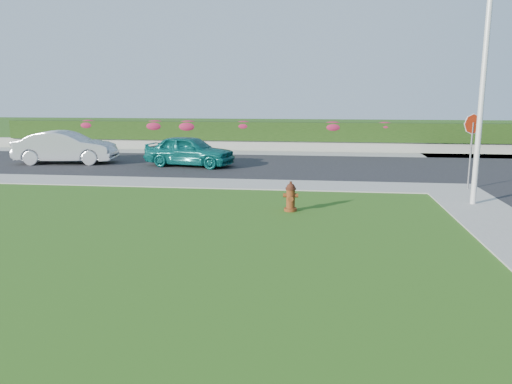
# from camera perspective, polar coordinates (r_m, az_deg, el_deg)

# --- Properties ---
(ground) EXTENTS (120.00, 120.00, 0.00)m
(ground) POSITION_cam_1_polar(r_m,az_deg,el_deg) (9.96, -6.69, -8.38)
(ground) COLOR black
(ground) RESTS_ON ground
(street_far) EXTENTS (26.00, 8.00, 0.04)m
(street_far) POSITION_cam_1_polar(r_m,az_deg,el_deg) (24.46, -10.25, 3.19)
(street_far) COLOR black
(street_far) RESTS_ON ground
(sidewalk_far) EXTENTS (24.00, 2.00, 0.04)m
(sidewalk_far) POSITION_cam_1_polar(r_m,az_deg,el_deg) (20.19, -17.19, 1.22)
(sidewalk_far) COLOR gray
(sidewalk_far) RESTS_ON ground
(curb_corner) EXTENTS (2.00, 2.00, 0.04)m
(curb_corner) POSITION_cam_1_polar(r_m,az_deg,el_deg) (18.99, 21.41, 0.35)
(curb_corner) COLOR gray
(curb_corner) RESTS_ON ground
(sidewalk_beyond) EXTENTS (34.00, 2.00, 0.04)m
(sidewalk_beyond) POSITION_cam_1_polar(r_m,az_deg,el_deg) (28.49, 0.51, 4.47)
(sidewalk_beyond) COLOR gray
(sidewalk_beyond) RESTS_ON ground
(retaining_wall) EXTENTS (34.00, 0.40, 0.60)m
(retaining_wall) POSITION_cam_1_polar(r_m,az_deg,el_deg) (29.94, 0.85, 5.33)
(retaining_wall) COLOR gray
(retaining_wall) RESTS_ON ground
(hedge) EXTENTS (32.00, 0.90, 1.10)m
(hedge) POSITION_cam_1_polar(r_m,az_deg,el_deg) (29.97, 0.88, 6.96)
(hedge) COLOR black
(hedge) RESTS_ON retaining_wall
(fire_hydrant) EXTENTS (0.44, 0.42, 0.86)m
(fire_hydrant) POSITION_cam_1_polar(r_m,az_deg,el_deg) (14.36, 3.98, -0.58)
(fire_hydrant) COLOR #4E230C
(fire_hydrant) RESTS_ON ground
(sedan_teal) EXTENTS (4.41, 2.45, 1.42)m
(sedan_teal) POSITION_cam_1_polar(r_m,az_deg,el_deg) (23.30, -7.60, 4.69)
(sedan_teal) COLOR #0C5D59
(sedan_teal) RESTS_ON street_far
(sedan_silver) EXTENTS (4.86, 2.24, 1.54)m
(sedan_silver) POSITION_cam_1_polar(r_m,az_deg,el_deg) (25.71, -20.90, 4.79)
(sedan_silver) COLOR #A6A9AE
(sedan_silver) RESTS_ON street_far
(utility_pole) EXTENTS (0.16, 0.16, 6.75)m
(utility_pole) POSITION_cam_1_polar(r_m,az_deg,el_deg) (16.23, 24.44, 10.37)
(utility_pole) COLOR silver
(utility_pole) RESTS_ON ground
(stop_sign) EXTENTS (0.68, 0.30, 2.67)m
(stop_sign) POSITION_cam_1_polar(r_m,az_deg,el_deg) (18.92, 23.49, 6.19)
(stop_sign) COLOR slate
(stop_sign) RESTS_ON ground
(flower_clump_a) EXTENTS (1.30, 0.84, 0.65)m
(flower_clump_a) POSITION_cam_1_polar(r_m,az_deg,el_deg) (32.91, -18.60, 7.27)
(flower_clump_a) COLOR #A31C35
(flower_clump_a) RESTS_ON hedge
(flower_clump_b) EXTENTS (1.43, 0.92, 0.71)m
(flower_clump_b) POSITION_cam_1_polar(r_m,az_deg,el_deg) (31.29, -11.43, 7.41)
(flower_clump_b) COLOR #A31C35
(flower_clump_b) RESTS_ON hedge
(flower_clump_c) EXTENTS (1.47, 0.94, 0.73)m
(flower_clump_c) POSITION_cam_1_polar(r_m,az_deg,el_deg) (30.70, -7.76, 7.45)
(flower_clump_c) COLOR #A31C35
(flower_clump_c) RESTS_ON hedge
(flower_clump_d) EXTENTS (1.23, 0.79, 0.61)m
(flower_clump_d) POSITION_cam_1_polar(r_m,az_deg,el_deg) (30.00, -1.41, 7.55)
(flower_clump_d) COLOR #A31C35
(flower_clump_d) RESTS_ON hedge
(flower_clump_e) EXTENTS (1.35, 0.87, 0.68)m
(flower_clump_e) POSITION_cam_1_polar(r_m,az_deg,el_deg) (29.67, 8.79, 7.34)
(flower_clump_e) COLOR #A31C35
(flower_clump_e) RESTS_ON hedge
(flower_clump_f) EXTENTS (1.13, 0.73, 0.57)m
(flower_clump_f) POSITION_cam_1_polar(r_m,az_deg,el_deg) (29.89, 14.51, 7.23)
(flower_clump_f) COLOR #A31C35
(flower_clump_f) RESTS_ON hedge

